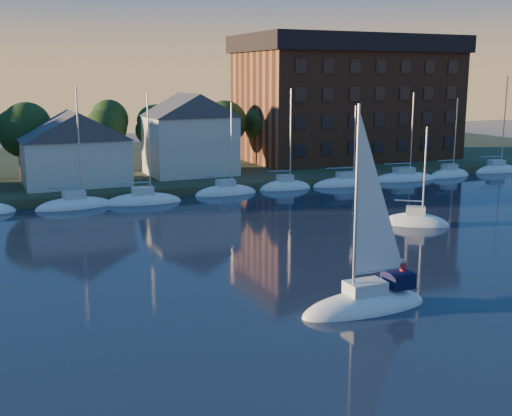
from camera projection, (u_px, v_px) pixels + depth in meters
shoreline_land at (100, 169)px, 89.98m from camera, size 160.00×50.00×2.00m
wooden_dock at (141, 197)px, 69.43m from camera, size 120.00×3.00×1.00m
clubhouse_centre at (75, 147)px, 70.45m from camera, size 11.55×8.40×8.08m
clubhouse_east at (190, 133)px, 77.67m from camera, size 10.50×8.40×9.80m
condo_block at (348, 97)px, 92.63m from camera, size 31.00×17.00×17.40m
tree_line at (133, 123)px, 78.61m from camera, size 93.40×5.40×8.90m
moored_fleet at (185, 198)px, 68.33m from camera, size 95.50×2.40×12.05m
hero_sailboat at (367, 300)px, 35.82m from camera, size 7.87×2.59×12.52m
drifting_sailboat_right at (415, 224)px, 56.14m from camera, size 5.85×5.13×9.71m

